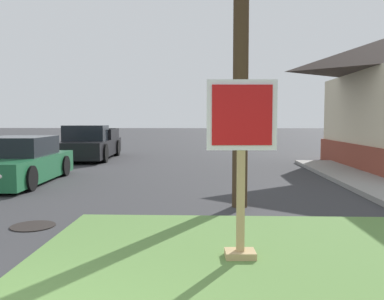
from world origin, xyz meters
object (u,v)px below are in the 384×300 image
(manhole_cover, at_px, (33,226))
(pickup_truck_black, at_px, (90,145))
(stop_sign, at_px, (241,170))
(parked_sedan_green, at_px, (17,163))

(manhole_cover, height_order, pickup_truck_black, pickup_truck_black)
(stop_sign, distance_m, pickup_truck_black, 14.02)
(stop_sign, relative_size, pickup_truck_black, 0.39)
(stop_sign, bearing_deg, parked_sedan_green, 132.09)
(stop_sign, bearing_deg, manhole_cover, 153.25)
(manhole_cover, relative_size, pickup_truck_black, 0.13)
(stop_sign, relative_size, manhole_cover, 3.00)
(parked_sedan_green, bearing_deg, pickup_truck_black, 89.31)
(manhole_cover, bearing_deg, stop_sign, -26.75)
(pickup_truck_black, bearing_deg, manhole_cover, -78.40)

